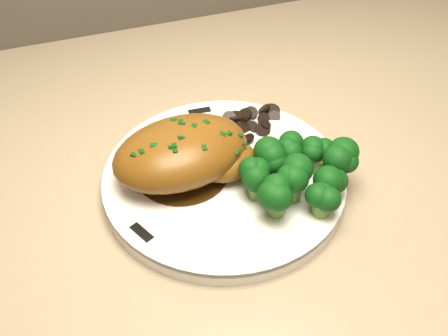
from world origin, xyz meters
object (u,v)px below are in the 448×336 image
object	(u,v)px
chicken_breast	(186,153)
broccoli_florets	(300,174)
plate	(224,181)
counter	(346,302)

from	to	relation	value
chicken_breast	broccoli_florets	xyz separation A→B (m)	(0.10, -0.06, -0.00)
broccoli_florets	chicken_breast	bearing A→B (deg)	148.76
plate	broccoli_florets	distance (m)	0.08
broccoli_florets	plate	bearing A→B (deg)	145.10
plate	chicken_breast	distance (m)	0.05
plate	broccoli_florets	world-z (taller)	broccoli_florets
counter	broccoli_florets	bearing A→B (deg)	-152.72
chicken_breast	plate	bearing A→B (deg)	-31.19
plate	broccoli_florets	xyz separation A→B (m)	(0.06, -0.04, 0.03)
counter	plate	xyz separation A→B (m)	(-0.24, -0.04, 0.41)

